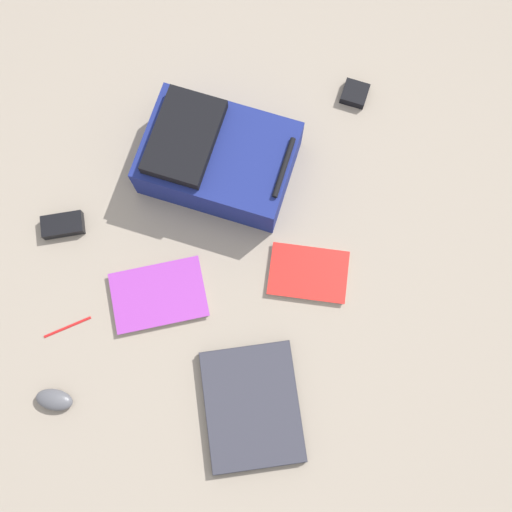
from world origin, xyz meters
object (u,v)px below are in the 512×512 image
Objects in this scene: laptop at (252,406)px; pen_black at (67,327)px; backpack at (216,157)px; book_red at (308,273)px; book_manual at (159,295)px; earbud_pouch at (355,94)px; computer_mouse at (54,400)px; power_brick at (63,225)px.

pen_black is at bearing -110.55° from laptop.
backpack is 0.45m from book_red.
earbud_pouch is (-0.68, 0.58, 0.00)m from book_manual.
computer_mouse is at bearing -61.14° from book_red.
laptop is at bearing -21.45° from book_red.
earbud_pouch is (-0.78, 0.85, 0.01)m from pen_black.
book_manual is 3.94× the size of earbud_pouch.
backpack reaches higher than computer_mouse.
earbud_pouch is at bearing 117.97° from power_brick.
laptop is at bearing -16.61° from earbud_pouch.
backpack is 0.74m from laptop.
power_brick is (0.21, -0.46, -0.06)m from backpack.
earbud_pouch is (-0.47, 0.89, -0.00)m from power_brick.
laptop reaches higher than earbud_pouch.
laptop is at bearing 49.17° from power_brick.
computer_mouse reaches higher than power_brick.
book_manual is at bearing -20.26° from backpack.
backpack is 0.51m from power_brick.
laptop is at bearing 98.60° from computer_mouse.
laptop is 1.54× the size of book_red.
book_manual is at bearing 111.39° from pen_black.
laptop is 1.03m from earbud_pouch.
power_brick is at bearing -99.22° from book_red.
pen_black is at bearing -174.31° from computer_mouse.
book_red is 0.61m from earbud_pouch.
computer_mouse reaches higher than earbud_pouch.
computer_mouse is (0.31, -0.27, 0.01)m from book_manual.
backpack is 2.05× the size of book_red.
computer_mouse is 0.52m from power_brick.
book_manual reaches higher than book_red.
laptop reaches higher than book_manual.
power_brick is at bearing -62.03° from earbud_pouch.
laptop is 0.42m from book_red.
laptop is 3.57× the size of computer_mouse.
backpack reaches higher than book_manual.
power_brick is at bearing -123.64° from book_manual.
computer_mouse is at bearing -2.70° from pen_black.
computer_mouse is (0.39, -0.72, 0.01)m from book_red.
power_brick is (-0.20, -0.31, 0.01)m from book_manual.
book_manual is 2.91× the size of computer_mouse.
power_brick is at bearing -65.33° from backpack.
book_red is at bearing 100.54° from book_manual.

